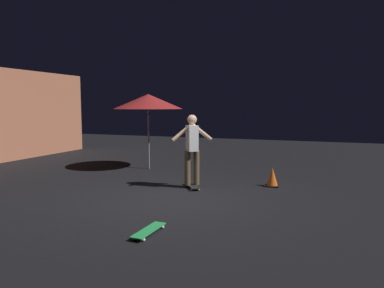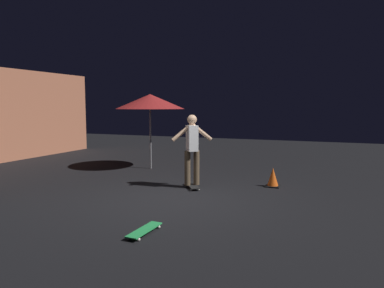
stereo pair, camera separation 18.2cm
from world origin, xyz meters
name	(u,v)px [view 1 (the left image)]	position (x,y,z in m)	size (l,w,h in m)	color
ground_plane	(173,200)	(0.00, 0.00, 0.00)	(28.00, 28.00, 0.00)	black
patio_umbrella	(148,102)	(3.17, 2.21, 2.07)	(2.10, 2.10, 2.30)	slate
skateboard_ridden	(192,185)	(1.18, 0.02, 0.06)	(0.75, 0.61, 0.07)	black
skateboard_spare	(149,230)	(-2.00, -0.47, 0.06)	(0.79, 0.24, 0.07)	green
skater	(192,145)	(1.18, 0.02, 1.04)	(0.64, 0.85, 1.67)	brown
traffic_cone	(272,178)	(2.01, -1.74, 0.21)	(0.34, 0.34, 0.46)	black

